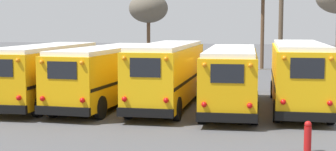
% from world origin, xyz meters
% --- Properties ---
extents(ground_plane, '(160.00, 160.00, 0.00)m').
position_xyz_m(ground_plane, '(0.00, 0.00, 0.00)').
color(ground_plane, '#4C4C4F').
extents(school_bus_0, '(2.71, 9.70, 3.06)m').
position_xyz_m(school_bus_0, '(-6.32, -0.21, 1.68)').
color(school_bus_0, '#E5A00C').
rests_on(school_bus_0, ground).
extents(school_bus_1, '(2.98, 10.55, 2.99)m').
position_xyz_m(school_bus_1, '(-3.16, 0.31, 1.64)').
color(school_bus_1, '#E5A00C').
rests_on(school_bus_1, ground).
extents(school_bus_2, '(2.55, 9.60, 3.19)m').
position_xyz_m(school_bus_2, '(0.00, 0.16, 1.74)').
color(school_bus_2, '#EAAA0F').
rests_on(school_bus_2, ground).
extents(school_bus_3, '(2.89, 9.87, 3.00)m').
position_xyz_m(school_bus_3, '(3.16, -0.00, 1.63)').
color(school_bus_3, '#E5A00C').
rests_on(school_bus_3, ground).
extents(school_bus_4, '(2.69, 10.09, 3.25)m').
position_xyz_m(school_bus_4, '(6.32, 0.95, 1.76)').
color(school_bus_4, '#EAAA0F').
rests_on(school_bus_4, ground).
extents(utility_pole, '(1.80, 0.32, 7.06)m').
position_xyz_m(utility_pole, '(5.53, 11.98, 3.66)').
color(utility_pole, brown).
rests_on(utility_pole, ground).
extents(bare_tree_2, '(3.47, 3.47, 6.82)m').
position_xyz_m(bare_tree_2, '(-5.93, 20.00, 5.47)').
color(bare_tree_2, brown).
rests_on(bare_tree_2, ground).
extents(fence_line, '(20.71, 0.06, 1.42)m').
position_xyz_m(fence_line, '(0.00, 6.94, 0.99)').
color(fence_line, '#939399').
rests_on(fence_line, ground).
extents(fire_hydrant, '(0.24, 0.24, 1.03)m').
position_xyz_m(fire_hydrant, '(6.31, -7.65, 0.52)').
color(fire_hydrant, '#B21414').
rests_on(fire_hydrant, ground).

